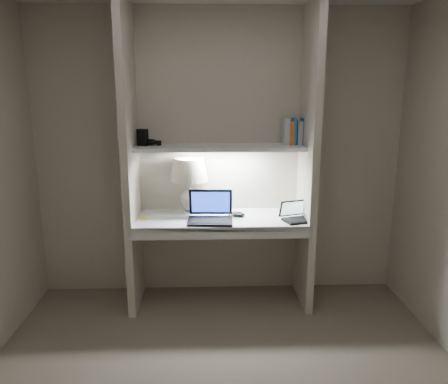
{
  "coord_description": "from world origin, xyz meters",
  "views": [
    {
      "loc": [
        -0.09,
        -2.31,
        1.84
      ],
      "look_at": [
        0.03,
        1.05,
        1.03
      ],
      "focal_mm": 35.0,
      "sensor_mm": 36.0,
      "label": 1
    }
  ],
  "objects_px": {
    "laptop_netbook": "(296,216)",
    "speaker": "(205,203)",
    "table_lamp": "(189,176)",
    "book_row": "(296,132)",
    "laptop_main": "(210,214)"
  },
  "relations": [
    {
      "from": "laptop_netbook",
      "to": "laptop_main",
      "type": "bearing_deg",
      "value": 159.6
    },
    {
      "from": "table_lamp",
      "to": "book_row",
      "type": "height_order",
      "value": "book_row"
    },
    {
      "from": "speaker",
      "to": "laptop_netbook",
      "type": "bearing_deg",
      "value": -40.27
    },
    {
      "from": "book_row",
      "to": "table_lamp",
      "type": "bearing_deg",
      "value": -179.97
    },
    {
      "from": "laptop_main",
      "to": "laptop_netbook",
      "type": "relative_size",
      "value": 1.28
    },
    {
      "from": "laptop_netbook",
      "to": "table_lamp",
      "type": "bearing_deg",
      "value": 145.52
    },
    {
      "from": "table_lamp",
      "to": "laptop_main",
      "type": "distance_m",
      "value": 0.4
    },
    {
      "from": "laptop_main",
      "to": "laptop_netbook",
      "type": "xyz_separation_m",
      "value": [
        0.71,
        -0.02,
        -0.02
      ]
    },
    {
      "from": "laptop_main",
      "to": "speaker",
      "type": "distance_m",
      "value": 0.31
    },
    {
      "from": "laptop_main",
      "to": "book_row",
      "type": "distance_m",
      "value": 1.0
    },
    {
      "from": "laptop_netbook",
      "to": "book_row",
      "type": "bearing_deg",
      "value": 67.45
    },
    {
      "from": "laptop_netbook",
      "to": "speaker",
      "type": "bearing_deg",
      "value": 138.1
    },
    {
      "from": "table_lamp",
      "to": "laptop_main",
      "type": "xyz_separation_m",
      "value": [
        0.18,
        -0.23,
        -0.27
      ]
    },
    {
      "from": "table_lamp",
      "to": "laptop_netbook",
      "type": "height_order",
      "value": "table_lamp"
    },
    {
      "from": "table_lamp",
      "to": "book_row",
      "type": "bearing_deg",
      "value": 0.03
    }
  ]
}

